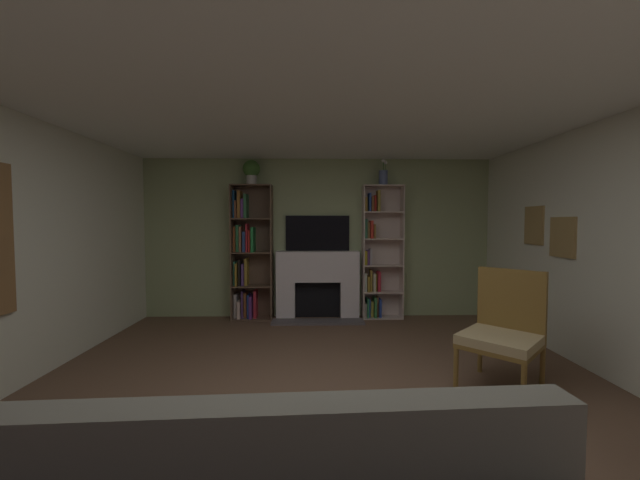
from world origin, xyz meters
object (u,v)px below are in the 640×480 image
(tv, at_px, (318,233))
(bookshelf_left, at_px, (248,256))
(fireplace, at_px, (318,282))
(coffee_table, at_px, (295,430))
(armchair, at_px, (504,329))
(bookshelf_right, at_px, (378,256))
(potted_plant, at_px, (251,171))
(vase_with_flowers, at_px, (383,176))

(tv, height_order, bookshelf_left, bookshelf_left)
(fireplace, distance_m, coffee_table, 3.67)
(fireplace, distance_m, tv, 0.78)
(fireplace, relative_size, armchair, 1.30)
(fireplace, bearing_deg, coffee_table, -92.85)
(bookshelf_right, height_order, potted_plant, potted_plant)
(fireplace, height_order, vase_with_flowers, vase_with_flowers)
(vase_with_flowers, bearing_deg, armchair, -75.00)
(armchair, bearing_deg, coffee_table, -146.68)
(fireplace, height_order, coffee_table, fireplace)
(tv, bearing_deg, vase_with_flowers, -6.71)
(potted_plant, bearing_deg, bookshelf_right, 1.52)
(fireplace, relative_size, vase_with_flowers, 3.44)
(fireplace, height_order, bookshelf_right, bookshelf_right)
(fireplace, xyz_separation_m, bookshelf_left, (-1.09, 0.02, 0.42))
(potted_plant, bearing_deg, tv, 6.74)
(fireplace, bearing_deg, tv, 90.00)
(coffee_table, bearing_deg, bookshelf_right, 73.03)
(potted_plant, distance_m, coffee_table, 4.23)
(bookshelf_left, relative_size, bookshelf_right, 1.00)
(bookshelf_left, bearing_deg, vase_with_flowers, -0.94)
(vase_with_flowers, xyz_separation_m, armchair, (0.65, -2.43, -1.69))
(fireplace, distance_m, bookshelf_right, 1.03)
(tv, relative_size, potted_plant, 2.65)
(tv, height_order, armchair, tv)
(bookshelf_left, xyz_separation_m, coffee_table, (0.90, -3.68, -0.67))
(bookshelf_left, height_order, vase_with_flowers, vase_with_flowers)
(tv, xyz_separation_m, armchair, (1.67, -2.55, -0.80))
(bookshelf_right, bearing_deg, tv, 175.88)
(coffee_table, bearing_deg, fireplace, 87.15)
(fireplace, height_order, potted_plant, potted_plant)
(armchair, xyz_separation_m, coffee_table, (-1.85, -1.22, -0.22))
(tv, relative_size, vase_with_flowers, 2.49)
(armchair, bearing_deg, fireplace, 124.28)
(fireplace, relative_size, bookshelf_left, 0.67)
(bookshelf_left, bearing_deg, armchair, -41.79)
(fireplace, xyz_separation_m, vase_with_flowers, (1.02, -0.02, 1.66))
(tv, height_order, potted_plant, potted_plant)
(potted_plant, relative_size, armchair, 0.36)
(potted_plant, height_order, armchair, potted_plant)
(tv, xyz_separation_m, vase_with_flowers, (1.02, -0.12, 0.89))
(fireplace, bearing_deg, armchair, -55.72)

